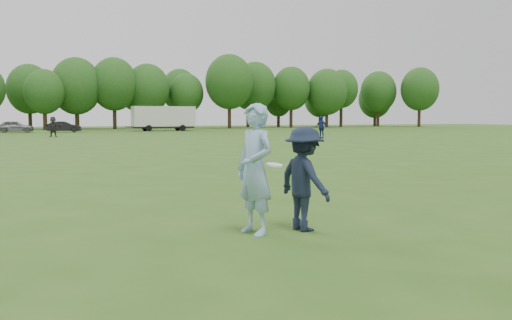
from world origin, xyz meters
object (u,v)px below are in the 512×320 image
Objects in this scene: player_far_b at (321,127)px; car_e at (15,127)px; defender at (304,179)px; car_f at (64,127)px; cargo_trailer at (164,117)px; thrower at (255,169)px; player_far_d at (53,127)px; field_cone at (243,132)px.

player_far_b is 0.46× the size of car_e.
player_far_b reaches higher than defender.
player_far_b is 0.48× the size of car_f.
cargo_trailer reaches higher than defender.
player_far_b is at bearing -42.22° from defender.
cargo_trailer reaches higher than thrower.
player_far_d is 19.66m from field_cone.
cargo_trailer is at bearing 168.96° from player_far_b.
field_cone is at bearing -70.12° from cargo_trailer.
cargo_trailer is (12.40, 1.67, 1.12)m from car_f.
player_far_d is at bearing -174.53° from field_cone.
player_far_d is (-2.06, 45.52, 0.09)m from defender.
player_far_b is at bearing -24.56° from player_far_d.
field_cone is at bearing -120.28° from car_f.
car_e is 1.05× the size of car_f.
player_far_d is at bearing -145.28° from player_far_b.
car_f is 22.08m from field_cone.
player_far_d is at bearing 179.34° from car_f.
player_far_b is 30.18m from cargo_trailer.
thrower is 0.88m from defender.
player_far_d is at bearing -164.15° from car_e.
defender is 45.57m from player_far_d.
player_far_b is 37.71m from car_e.
car_e is 17.83m from cargo_trailer.
player_far_d is at bearing -130.45° from cargo_trailer.
cargo_trailer reaches higher than car_f.
defender reaches higher than car_e.
player_far_d is 6.28× the size of field_cone.
cargo_trailer is at bearing -23.22° from defender.
car_f is at bearing 164.31° from thrower.
thrower reaches higher than car_f.
thrower is 0.50× the size of car_e.
defender is 0.89× the size of player_far_b.
player_far_b reaches higher than player_far_d.
car_e is at bearing 87.25° from car_f.
car_f is at bearing -172.35° from cargo_trailer.
player_far_b is at bearing -136.13° from car_e.
player_far_b is 1.02× the size of player_far_d.
defender is 0.19× the size of cargo_trailer.
defender is (0.85, -0.06, -0.19)m from thrower.
defender is 0.43× the size of car_f.
defender is at bearing -80.80° from player_far_d.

